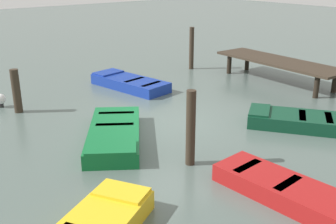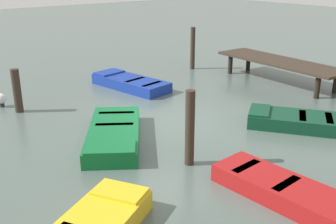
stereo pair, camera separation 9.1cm
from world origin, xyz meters
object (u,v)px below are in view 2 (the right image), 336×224
Objects in this scene: rowboat_dark_green at (294,120)px; rowboat_blue at (130,83)px; dock_segment at (280,63)px; mooring_piling_center at (17,91)px; rowboat_red at (299,197)px; rowboat_green at (114,134)px; mooring_piling_near_left at (193,48)px; marker_buoy at (1,99)px; mooring_piling_far_left at (190,128)px.

rowboat_dark_green and rowboat_blue have the same top height.
mooring_piling_center reaches higher than dock_segment.
rowboat_dark_green is 0.78× the size of rowboat_red.
rowboat_green is (-2.52, -4.90, -0.00)m from rowboat_dark_green.
mooring_piling_near_left is at bearing -87.94° from rowboat_blue.
dock_segment reaches higher than rowboat_dark_green.
rowboat_blue is 4.30m from mooring_piling_near_left.
rowboat_dark_green is 9.06m from mooring_piling_center.
rowboat_dark_green and rowboat_red have the same top height.
mooring_piling_near_left reaches higher than rowboat_green.
rowboat_green is 1.87× the size of mooring_piling_near_left.
marker_buoy is (-10.25, -2.74, 0.07)m from rowboat_red.
mooring_piling_center is (-9.36, -2.45, 0.53)m from rowboat_red.
rowboat_dark_green is at bearing 40.30° from marker_buoy.
rowboat_dark_green is at bearing -45.03° from dock_segment.
dock_segment is 1.94× the size of rowboat_dark_green.
rowboat_green is at bearing -56.05° from mooring_piling_near_left.
rowboat_green is at bearing 16.37° from mooring_piling_center.
rowboat_red is at bearing 48.35° from rowboat_green.
mooring_piling_far_left is 7.78m from marker_buoy.
mooring_piling_center is at bearing -128.54° from rowboat_green.
rowboat_blue is at bearing -78.54° from mooring_piling_near_left.
marker_buoy is at bearing -128.20° from rowboat_green.
mooring_piling_center is at bearing -168.77° from rowboat_red.
dock_segment is 2.93× the size of mooring_piling_near_left.
mooring_piling_near_left is 1.34× the size of mooring_piling_center.
mooring_piling_center is (-3.20, -9.93, -0.10)m from dock_segment.
rowboat_blue is 4.58m from mooring_piling_center.
mooring_piling_far_left is at bearing 148.95° from rowboat_blue.
rowboat_red is 2.60× the size of mooring_piling_center.
rowboat_green is 7.75× the size of marker_buoy.
rowboat_dark_green is at bearing -176.29° from rowboat_blue.
rowboat_green is at bearing -170.16° from rowboat_red.
rowboat_red is at bearing 91.54° from rowboat_dark_green.
dock_segment is 8.65m from mooring_piling_far_left.
rowboat_blue is 0.96× the size of rowboat_green.
mooring_piling_center is at bearing 81.22° from rowboat_blue.
rowboat_dark_green is 0.81× the size of rowboat_green.
marker_buoy is (-7.56, -6.41, 0.07)m from rowboat_dark_green.
rowboat_blue is at bearing 176.61° from rowboat_green.
rowboat_dark_green is 8.02m from mooring_piling_near_left.
mooring_piling_center is at bearing -163.43° from mooring_piling_far_left.
rowboat_blue is 7.11m from mooring_piling_far_left.
marker_buoy is (-0.84, -4.84, 0.07)m from rowboat_blue.
rowboat_dark_green is at bearing 88.08° from mooring_piling_far_left.
rowboat_red is at bearing -47.83° from dock_segment.
rowboat_dark_green is 0.84× the size of rowboat_blue.
mooring_piling_near_left reaches higher than mooring_piling_far_left.
marker_buoy is (-0.00, -8.99, -0.71)m from mooring_piling_near_left.
mooring_piling_center is (-4.14, -1.22, 0.53)m from rowboat_green.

